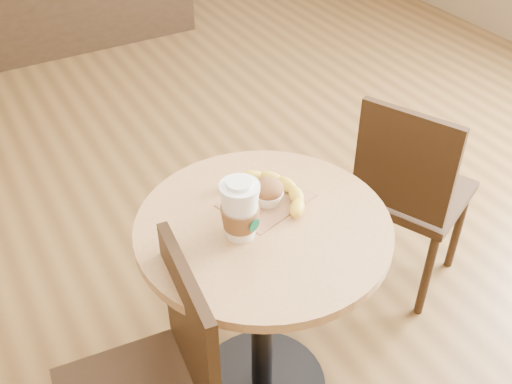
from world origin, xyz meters
TOP-DOWN VIEW (x-y plane):
  - cafe_table at (-0.03, -0.04)m, footprint 0.70×0.70m
  - chair_right at (0.70, 0.13)m, footprint 0.49×0.49m
  - kraft_bag at (0.03, 0.04)m, footprint 0.28×0.24m
  - coffee_cup at (-0.10, -0.05)m, footprint 0.10×0.11m
  - muffin at (0.03, 0.02)m, footprint 0.09×0.09m
  - banana at (0.04, 0.04)m, footprint 0.28×0.32m

SIDE VIEW (x-z plane):
  - chair_right at x=0.70m, z-range 0.04..0.89m
  - cafe_table at x=-0.03m, z-range 0.16..0.91m
  - kraft_bag at x=0.03m, z-range 0.75..0.75m
  - banana at x=0.04m, z-range 0.75..0.79m
  - muffin at x=0.03m, z-range 0.75..0.83m
  - coffee_cup at x=-0.10m, z-range 0.74..0.92m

